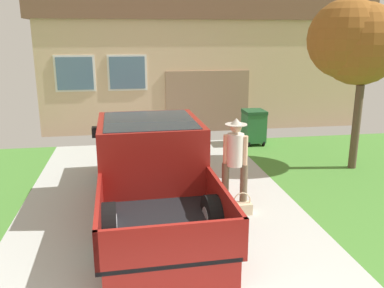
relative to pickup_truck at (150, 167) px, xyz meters
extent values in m
cube|color=#B1B6AF|center=(0.16, -0.03, -0.75)|extent=(5.20, 9.00, 0.06)
cube|color=maroon|center=(0.01, -0.36, -0.51)|extent=(1.84, 5.42, 0.42)
cube|color=maroon|center=(0.00, -0.02, 0.30)|extent=(1.90, 2.02, 1.20)
cube|color=#1E2833|center=(0.00, -0.02, 0.66)|extent=(1.67, 1.86, 0.50)
cube|color=maroon|center=(-0.04, 1.65, 0.01)|extent=(1.88, 1.41, 0.62)
cube|color=black|center=(0.05, -2.02, -0.27)|extent=(1.90, 2.09, 0.06)
cube|color=maroon|center=(-0.84, -2.05, -0.01)|extent=(0.11, 2.04, 0.57)
cube|color=maroon|center=(0.95, -2.00, -0.01)|extent=(0.11, 2.04, 0.57)
cube|color=maroon|center=(0.08, -3.01, -0.01)|extent=(1.85, 0.11, 0.57)
cube|color=black|center=(-1.04, 0.65, 0.56)|extent=(0.10, 0.18, 0.20)
cylinder|color=black|center=(-0.83, 1.42, -0.32)|extent=(0.28, 0.81, 0.80)
cylinder|color=#9E9EA3|center=(-0.83, 1.42, -0.32)|extent=(0.29, 0.45, 0.44)
cylinder|color=black|center=(0.75, 1.47, -0.32)|extent=(0.28, 0.81, 0.80)
cylinder|color=#9E9EA3|center=(0.75, 1.47, -0.32)|extent=(0.29, 0.45, 0.44)
cylinder|color=black|center=(-0.74, -1.84, -0.32)|extent=(0.28, 0.81, 0.80)
cylinder|color=#9E9EA3|center=(-0.74, -1.84, -0.32)|extent=(0.29, 0.45, 0.44)
cylinder|color=black|center=(0.84, -1.80, -0.32)|extent=(0.28, 0.81, 0.80)
cylinder|color=#9E9EA3|center=(0.84, -1.80, -0.32)|extent=(0.29, 0.45, 0.44)
cylinder|color=brown|center=(1.64, -0.67, -0.28)|extent=(0.13, 0.13, 0.89)
cylinder|color=brown|center=(1.33, -0.53, -0.28)|extent=(0.13, 0.13, 0.89)
cylinder|color=silver|center=(1.48, -0.60, 0.43)|extent=(0.30, 0.30, 0.59)
cylinder|color=beige|center=(1.64, -0.67, 0.39)|extent=(0.09, 0.09, 0.61)
cylinder|color=beige|center=(1.32, -0.53, 0.39)|extent=(0.09, 0.09, 0.61)
sphere|color=beige|center=(1.48, -0.60, 0.85)|extent=(0.20, 0.20, 0.20)
cylinder|color=#BCB2A3|center=(1.48, -0.60, 0.90)|extent=(0.39, 0.39, 0.01)
cone|color=#BCB2A3|center=(1.48, -0.60, 0.95)|extent=(0.21, 0.21, 0.11)
cube|color=beige|center=(1.58, -0.79, -0.62)|extent=(0.35, 0.21, 0.20)
torus|color=beige|center=(1.58, -0.79, -0.47)|extent=(0.32, 0.02, 0.32)
cube|color=#D2B28C|center=(2.34, 8.35, 1.08)|extent=(10.89, 5.21, 3.60)
cube|color=brown|center=(2.34, 8.35, 3.24)|extent=(11.32, 5.42, 0.73)
cube|color=#93755B|center=(2.26, 5.71, 0.28)|extent=(2.77, 0.06, 2.01)
cube|color=slate|center=(-0.33, 5.71, 1.26)|extent=(1.10, 0.05, 1.00)
cube|color=silver|center=(-0.33, 5.73, 1.26)|extent=(1.23, 0.02, 1.12)
cube|color=slate|center=(-1.93, 5.71, 1.26)|extent=(1.10, 0.05, 1.00)
cube|color=silver|center=(-1.93, 5.73, 1.26)|extent=(1.23, 0.02, 1.12)
cylinder|color=brown|center=(4.97, 1.34, 0.28)|extent=(0.19, 0.19, 2.01)
sphere|color=brown|center=(4.70, 1.63, 2.32)|extent=(1.83, 1.83, 1.83)
sphere|color=brown|center=(4.97, 1.53, 2.21)|extent=(1.89, 1.89, 1.89)
cube|color=#286B38|center=(3.27, 3.87, -0.22)|extent=(0.58, 0.68, 0.83)
cube|color=#1C4A27|center=(3.27, 3.87, 0.25)|extent=(0.60, 0.71, 0.10)
cylinder|color=black|center=(3.05, 3.59, -0.63)|extent=(0.05, 0.18, 0.18)
cylinder|color=black|center=(3.49, 3.59, -0.63)|extent=(0.05, 0.18, 0.18)
camera|label=1|loc=(-0.40, -7.32, 2.41)|focal=37.95mm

